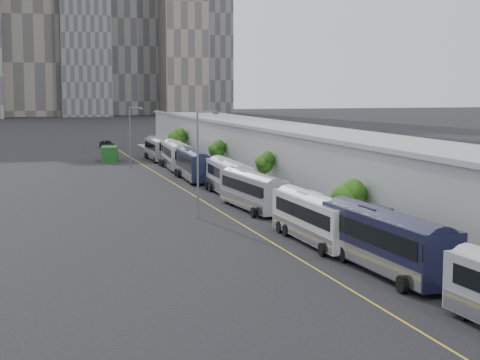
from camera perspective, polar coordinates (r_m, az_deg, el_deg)
name	(u,v)px	position (r m, az deg, el deg)	size (l,w,h in m)	color
sidewalk	(303,199)	(85.20, 4.48, -1.33)	(10.00, 170.00, 0.12)	gray
lane_line	(206,203)	(82.21, -2.41, -1.64)	(0.12, 160.00, 0.02)	gold
depot	(338,165)	(86.25, 6.99, 1.04)	(12.45, 160.40, 7.20)	gray
bus_1	(386,246)	(52.09, 10.33, -4.67)	(3.32, 13.93, 4.05)	black
bus_2	(316,223)	(61.14, 5.41, -3.05)	(2.86, 12.84, 3.74)	silver
bus_3	(252,194)	(77.31, 0.89, -1.01)	(3.37, 12.72, 3.68)	gray
bus_4	(229,181)	(87.86, -0.78, -0.04)	(3.27, 13.30, 3.86)	#AFB1BA
bus_5	(194,167)	(102.41, -3.32, 0.90)	(3.33, 13.29, 3.85)	#161C31
bus_6	(176,157)	(116.70, -4.60, 1.61)	(3.69, 13.77, 3.98)	#B8B9BB
bus_7	(157,151)	(130.76, -5.89, 2.07)	(2.79, 12.46, 3.63)	slate
tree_1	(348,196)	(64.85, 7.66, -1.14)	(2.81, 2.81, 4.54)	black
tree_2	(265,163)	(87.11, 1.76, 1.25)	(1.86, 1.86, 4.64)	black
tree_3	(217,149)	(107.32, -1.67, 2.21)	(2.06, 2.06, 4.62)	black
tree_4	(177,136)	(131.50, -4.49, 3.12)	(2.92, 2.92, 5.30)	black
street_lamp_near	(200,157)	(72.03, -2.89, 1.63)	(2.04, 0.22, 9.73)	#59595E
street_lamp_far	(131,132)	(120.22, -7.74, 3.37)	(2.04, 0.22, 8.91)	#59595E
shipping_container	(109,154)	(130.24, -9.27, 1.86)	(2.53, 5.37, 2.41)	#144216
suv	(107,144)	(159.70, -9.46, 2.54)	(2.35, 5.09, 1.41)	black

